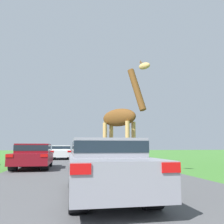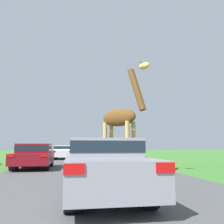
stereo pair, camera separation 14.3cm
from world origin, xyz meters
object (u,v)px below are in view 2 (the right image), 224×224
Objects in this scene: car_far_ahead at (95,150)px; car_verge_right at (96,152)px; car_lead_maroon at (102,165)px; car_queue_left at (63,152)px; giraffe_near_road at (122,121)px; car_queue_right at (34,155)px.

car_verge_right reaches higher than car_far_ahead.
car_lead_maroon is 1.08× the size of car_queue_left.
car_queue_left is (-3.07, 12.80, -1.68)m from giraffe_near_road.
car_verge_right reaches higher than car_lead_maroon.
car_verge_right is at bearing -60.11° from car_queue_left.
giraffe_near_road is 5.36m from car_lead_maroon.
giraffe_near_road is 1.18× the size of car_verge_right.
car_lead_maroon is at bearing -85.01° from car_queue_left.
car_verge_right is at bearing -95.29° from car_far_ahead.
car_verge_right is (2.72, -4.73, 0.08)m from car_queue_left.
car_lead_maroon is at bearing -70.44° from car_queue_right.
giraffe_near_road reaches higher than car_far_ahead.
car_queue_left is at bearing -117.39° from giraffe_near_road.
car_queue_right is 0.87× the size of car_far_ahead.
giraffe_near_road reaches higher than car_verge_right.
car_queue_right reaches higher than car_queue_left.
car_far_ahead reaches higher than car_lead_maroon.
car_lead_maroon reaches higher than car_queue_right.
car_lead_maroon is 13.00m from car_verge_right.
car_far_ahead is at bearing -132.72° from giraffe_near_road.
car_far_ahead reaches higher than car_queue_left.
car_far_ahead is 10.18m from car_verge_right.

